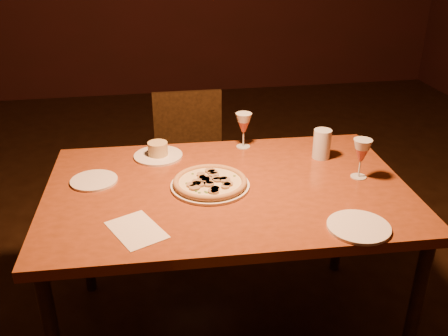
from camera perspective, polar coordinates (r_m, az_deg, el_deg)
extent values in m
plane|color=black|center=(2.63, 0.50, -14.18)|extent=(7.00, 7.00, 0.00)
cube|color=brown|center=(1.99, 0.38, -2.62)|extent=(1.46, 0.97, 0.04)
cylinder|color=black|center=(2.55, -15.77, -6.78)|extent=(0.05, 0.05, 0.72)
cylinder|color=black|center=(2.09, 20.78, -15.82)|extent=(0.05, 0.05, 0.72)
cylinder|color=black|center=(2.67, 13.20, -4.83)|extent=(0.05, 0.05, 0.72)
cube|color=black|center=(2.89, -3.70, -0.02)|extent=(0.41, 0.41, 0.04)
cube|color=black|center=(2.98, -4.17, 5.20)|extent=(0.40, 0.04, 0.38)
cylinder|color=black|center=(2.85, -6.53, -5.75)|extent=(0.03, 0.03, 0.41)
cylinder|color=black|center=(3.13, -6.85, -2.64)|extent=(0.03, 0.03, 0.41)
cylinder|color=black|center=(2.88, 0.00, -5.26)|extent=(0.03, 0.03, 0.41)
cylinder|color=black|center=(3.16, -0.92, -2.22)|extent=(0.03, 0.03, 0.41)
cylinder|color=white|center=(1.98, -1.60, -2.00)|extent=(0.31, 0.31, 0.01)
cylinder|color=beige|center=(1.97, -1.60, -1.71)|extent=(0.28, 0.28, 0.01)
torus|color=#B0884D|center=(1.97, -1.60, -1.56)|extent=(0.29, 0.29, 0.02)
cylinder|color=white|center=(2.25, -7.53, 1.41)|extent=(0.22, 0.22, 0.01)
cylinder|color=tan|center=(2.24, -7.58, 2.21)|extent=(0.09, 0.09, 0.06)
cylinder|color=silver|center=(2.24, 11.13, 2.72)|extent=(0.08, 0.08, 0.13)
cylinder|color=white|center=(2.08, -14.64, -1.40)|extent=(0.19, 0.19, 0.01)
cylinder|color=white|center=(1.78, 15.13, -6.51)|extent=(0.22, 0.22, 0.01)
cube|color=silver|center=(1.73, -9.98, -6.98)|extent=(0.22, 0.26, 0.00)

